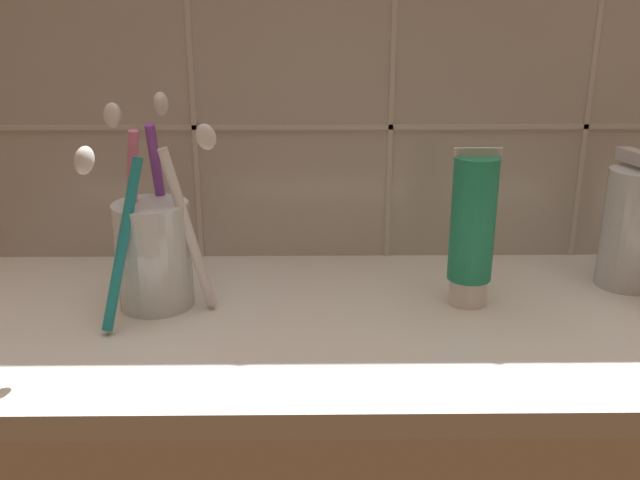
% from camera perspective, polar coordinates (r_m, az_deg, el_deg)
% --- Properties ---
extents(sink_counter, '(0.80, 0.31, 0.02)m').
position_cam_1_polar(sink_counter, '(0.64, 4.86, -6.83)').
color(sink_counter, silver).
rests_on(sink_counter, ground).
extents(tile_wall_backsplash, '(0.90, 0.02, 0.42)m').
position_cam_1_polar(tile_wall_backsplash, '(0.74, 4.16, 13.01)').
color(tile_wall_backsplash, '#B7B2A8').
rests_on(tile_wall_backsplash, ground).
extents(toothbrush_cup, '(0.11, 0.15, 0.19)m').
position_cam_1_polar(toothbrush_cup, '(0.65, -13.20, -0.56)').
color(toothbrush_cup, silver).
rests_on(toothbrush_cup, sink_counter).
extents(toothpaste_tube, '(0.04, 0.04, 0.14)m').
position_cam_1_polar(toothpaste_tube, '(0.65, 12.09, 0.88)').
color(toothpaste_tube, white).
rests_on(toothpaste_tube, sink_counter).
extents(sink_faucet, '(0.06, 0.11, 0.13)m').
position_cam_1_polar(sink_faucet, '(0.73, 24.12, 1.10)').
color(sink_faucet, silver).
rests_on(sink_faucet, sink_counter).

